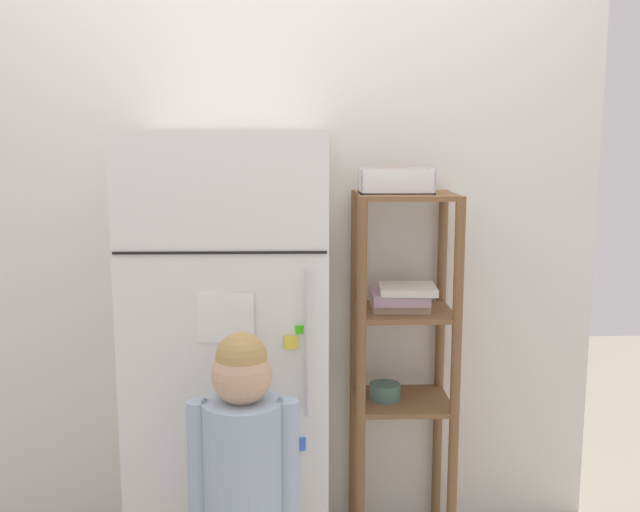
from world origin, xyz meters
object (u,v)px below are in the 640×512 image
pantry_shelf_unit (402,335)px  fruit_bin (397,183)px  refrigerator (231,355)px  child_standing (243,464)px

pantry_shelf_unit → fruit_bin: bearing=-152.3°
refrigerator → pantry_shelf_unit: 0.63m
refrigerator → child_standing: refrigerator is taller
child_standing → pantry_shelf_unit: bearing=48.7°
child_standing → fruit_bin: (0.51, 0.60, 0.77)m
refrigerator → fruit_bin: size_ratio=6.03×
refrigerator → pantry_shelf_unit: (0.62, 0.11, 0.04)m
child_standing → pantry_shelf_unit: size_ratio=0.74×
fruit_bin → pantry_shelf_unit: bearing=27.7°
fruit_bin → child_standing: bearing=-130.5°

